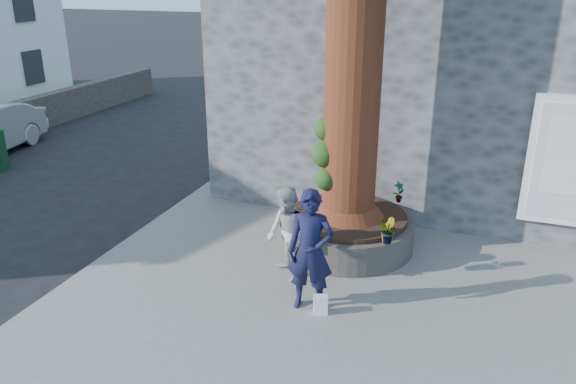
% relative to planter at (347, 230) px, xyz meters
% --- Properties ---
extents(ground, '(120.00, 120.00, 0.00)m').
position_rel_planter_xyz_m(ground, '(-0.80, -2.00, -0.41)').
color(ground, black).
rests_on(ground, ground).
extents(pavement, '(9.00, 8.00, 0.12)m').
position_rel_planter_xyz_m(pavement, '(0.70, -1.00, -0.35)').
color(pavement, slate).
rests_on(pavement, ground).
extents(yellow_line, '(0.10, 30.00, 0.01)m').
position_rel_planter_xyz_m(yellow_line, '(-3.85, -1.00, -0.41)').
color(yellow_line, yellow).
rests_on(yellow_line, ground).
extents(stone_shop, '(10.30, 8.30, 6.30)m').
position_rel_planter_xyz_m(stone_shop, '(1.70, 5.20, 2.75)').
color(stone_shop, '#45484A').
rests_on(stone_shop, ground).
extents(planter, '(2.30, 2.30, 0.60)m').
position_rel_planter_xyz_m(planter, '(0.00, 0.00, 0.00)').
color(planter, black).
rests_on(planter, pavement).
extents(man, '(0.70, 0.51, 1.78)m').
position_rel_planter_xyz_m(man, '(-0.00, -2.07, 0.60)').
color(man, black).
rests_on(man, pavement).
extents(woman, '(0.90, 0.91, 1.48)m').
position_rel_planter_xyz_m(woman, '(-0.60, -1.37, 0.45)').
color(woman, '#AEACA6').
rests_on(woman, pavement).
extents(shopping_bag, '(0.23, 0.18, 0.28)m').
position_rel_planter_xyz_m(shopping_bag, '(0.19, -2.19, -0.15)').
color(shopping_bag, white).
rests_on(shopping_bag, pavement).
extents(plant_a, '(0.24, 0.25, 0.39)m').
position_rel_planter_xyz_m(plant_a, '(0.73, 0.85, 0.50)').
color(plant_a, gray).
rests_on(plant_a, planter).
extents(plant_b, '(0.24, 0.25, 0.41)m').
position_rel_planter_xyz_m(plant_b, '(0.85, -0.85, 0.51)').
color(plant_b, gray).
rests_on(plant_b, planter).
extents(plant_c, '(0.19, 0.19, 0.32)m').
position_rel_planter_xyz_m(plant_c, '(-0.85, -0.85, 0.47)').
color(plant_c, gray).
rests_on(plant_c, planter).
extents(plant_d, '(0.32, 0.35, 0.33)m').
position_rel_planter_xyz_m(plant_d, '(0.85, -0.85, 0.47)').
color(plant_d, gray).
rests_on(plant_d, planter).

